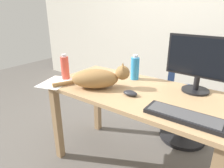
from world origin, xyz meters
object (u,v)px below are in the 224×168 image
object	(u,v)px
keyboard	(184,116)
water_bottle	(135,68)
computer_mouse	(130,93)
monitor	(200,62)
office_chair	(182,103)
spray_bottle	(65,68)
cat	(98,78)

from	to	relation	value
keyboard	water_bottle	world-z (taller)	water_bottle
computer_mouse	water_bottle	xyz separation A→B (m)	(-0.15, 0.33, 0.08)
keyboard	computer_mouse	xyz separation A→B (m)	(-0.41, 0.09, 0.00)
monitor	keyboard	world-z (taller)	monitor
office_chair	spray_bottle	distance (m)	1.24
keyboard	cat	xyz separation A→B (m)	(-0.69, 0.07, 0.07)
monitor	cat	world-z (taller)	monitor
office_chair	monitor	size ratio (longest dim) A/B	1.99
office_chair	keyboard	size ratio (longest dim) A/B	2.17
monitor	keyboard	distance (m)	0.50
computer_mouse	spray_bottle	xyz separation A→B (m)	(-0.65, -0.02, 0.09)
computer_mouse	water_bottle	world-z (taller)	water_bottle
monitor	cat	xyz separation A→B (m)	(-0.64, -0.37, -0.15)
office_chair	computer_mouse	world-z (taller)	office_chair
computer_mouse	monitor	bearing A→B (deg)	44.32
cat	water_bottle	size ratio (longest dim) A/B	2.38
monitor	water_bottle	xyz separation A→B (m)	(-0.51, -0.03, -0.13)
office_chair	spray_bottle	world-z (taller)	spray_bottle
water_bottle	spray_bottle	distance (m)	0.61
computer_mouse	spray_bottle	bearing A→B (deg)	-178.11
office_chair	monitor	bearing A→B (deg)	-66.55
office_chair	keyboard	xyz separation A→B (m)	(0.24, -0.89, 0.35)
monitor	spray_bottle	xyz separation A→B (m)	(-1.01, -0.37, -0.12)
monitor	water_bottle	distance (m)	0.53
office_chair	cat	size ratio (longest dim) A/B	1.84
office_chair	cat	bearing A→B (deg)	-119.00
office_chair	computer_mouse	xyz separation A→B (m)	(-0.17, -0.80, 0.35)
monitor	computer_mouse	world-z (taller)	monitor
monitor	water_bottle	world-z (taller)	monitor
cat	computer_mouse	distance (m)	0.29
spray_bottle	cat	bearing A→B (deg)	0.53
keyboard	water_bottle	bearing A→B (deg)	143.05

